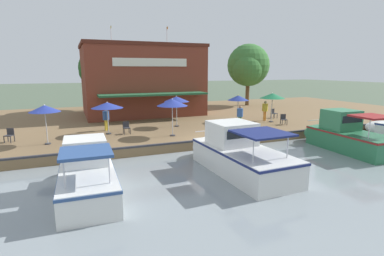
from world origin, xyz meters
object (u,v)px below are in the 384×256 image
(patio_umbrella_near_quay_edge, at_px, (172,103))
(patio_umbrella_mid_patio_right, at_px, (238,98))
(person_at_quay_edge, at_px, (240,114))
(person_near_entrance, at_px, (106,117))
(patio_umbrella_by_entrance, at_px, (177,99))
(motorboat_outer_channel, at_px, (343,135))
(patio_umbrella_far_corner, at_px, (272,96))
(tree_upstream_bank, at_px, (248,66))
(person_mid_patio, at_px, (265,108))
(patio_umbrella_mid_patio_left, at_px, (107,105))
(cafe_chair_mid_patio, at_px, (10,134))
(motorboat_nearest_quay, at_px, (235,153))
(patio_umbrella_back_row, at_px, (45,109))
(cafe_chair_under_first_umbrella, at_px, (274,113))
(cafe_chair_back_row_seat, at_px, (284,119))
(cafe_chair_far_corner_seat, at_px, (126,127))
(tree_behind_restaurant, at_px, (96,69))
(motorboat_second_along, at_px, (87,173))

(patio_umbrella_near_quay_edge, relative_size, patio_umbrella_mid_patio_right, 1.09)
(person_at_quay_edge, height_order, person_near_entrance, person_at_quay_edge)
(patio_umbrella_by_entrance, xyz_separation_m, motorboat_outer_channel, (8.55, 8.09, -1.83))
(patio_umbrella_far_corner, height_order, tree_upstream_bank, tree_upstream_bank)
(person_mid_patio, relative_size, tree_upstream_bank, 0.23)
(person_near_entrance, xyz_separation_m, tree_upstream_bank, (-9.60, 18.20, 3.79))
(patio_umbrella_mid_patio_left, xyz_separation_m, cafe_chair_mid_patio, (0.13, -5.94, -1.53))
(patio_umbrella_far_corner, relative_size, motorboat_nearest_quay, 0.35)
(patio_umbrella_mid_patio_right, height_order, patio_umbrella_mid_patio_left, patio_umbrella_mid_patio_right)
(patio_umbrella_near_quay_edge, distance_m, patio_umbrella_far_corner, 9.81)
(patio_umbrella_back_row, relative_size, cafe_chair_under_first_umbrella, 2.83)
(patio_umbrella_far_corner, height_order, motorboat_outer_channel, patio_umbrella_far_corner)
(cafe_chair_back_row_seat, height_order, cafe_chair_far_corner_seat, same)
(motorboat_nearest_quay, bearing_deg, tree_upstream_bank, 145.93)
(person_at_quay_edge, distance_m, person_mid_patio, 3.91)
(patio_umbrella_by_entrance, bearing_deg, cafe_chair_under_first_umbrella, 93.45)
(patio_umbrella_near_quay_edge, relative_size, tree_behind_restaurant, 0.38)
(cafe_chair_under_first_umbrella, distance_m, person_at_quay_edge, 5.86)
(tree_upstream_bank, bearing_deg, cafe_chair_far_corner_seat, -56.43)
(patio_umbrella_mid_patio_left, height_order, patio_umbrella_by_entrance, patio_umbrella_by_entrance)
(person_at_quay_edge, distance_m, person_near_entrance, 10.14)
(cafe_chair_back_row_seat, relative_size, person_at_quay_edge, 0.51)
(cafe_chair_under_first_umbrella, height_order, person_mid_patio, person_mid_patio)
(cafe_chair_mid_patio, bearing_deg, patio_umbrella_mid_patio_right, 93.63)
(patio_umbrella_far_corner, height_order, patio_umbrella_mid_patio_right, patio_umbrella_far_corner)
(patio_umbrella_far_corner, bearing_deg, patio_umbrella_mid_patio_right, -114.56)
(person_near_entrance, xyz_separation_m, motorboat_outer_channel, (8.97, 13.41, -0.70))
(person_mid_patio, bearing_deg, motorboat_nearest_quay, -42.65)
(patio_umbrella_back_row, relative_size, patio_umbrella_by_entrance, 1.00)
(cafe_chair_mid_patio, relative_size, cafe_chair_far_corner_seat, 1.00)
(tree_behind_restaurant, distance_m, tree_upstream_bank, 17.81)
(motorboat_nearest_quay, bearing_deg, tree_behind_restaurant, -168.34)
(person_near_entrance, distance_m, tree_behind_restaurant, 12.59)
(person_near_entrance, bearing_deg, person_mid_patio, 86.62)
(patio_umbrella_far_corner, xyz_separation_m, person_at_quay_edge, (0.88, -3.67, -1.20))
(cafe_chair_mid_patio, relative_size, person_at_quay_edge, 0.51)
(cafe_chair_under_first_umbrella, xyz_separation_m, person_at_quay_edge, (2.60, -5.21, 0.56))
(patio_umbrella_back_row, height_order, cafe_chair_mid_patio, patio_umbrella_back_row)
(cafe_chair_far_corner_seat, bearing_deg, person_near_entrance, -146.18)
(patio_umbrella_near_quay_edge, height_order, patio_umbrella_back_row, patio_umbrella_near_quay_edge)
(patio_umbrella_mid_patio_right, height_order, motorboat_outer_channel, patio_umbrella_mid_patio_right)
(patio_umbrella_near_quay_edge, relative_size, patio_umbrella_by_entrance, 1.05)
(patio_umbrella_mid_patio_left, height_order, tree_upstream_bank, tree_upstream_bank)
(person_near_entrance, distance_m, motorboat_second_along, 10.18)
(patio_umbrella_mid_patio_left, distance_m, cafe_chair_back_row_seat, 13.84)
(cafe_chair_back_row_seat, bearing_deg, tree_behind_restaurant, -139.13)
(cafe_chair_far_corner_seat, bearing_deg, person_mid_patio, 94.34)
(patio_umbrella_back_row, height_order, cafe_chair_far_corner_seat, patio_umbrella_back_row)
(motorboat_outer_channel, bearing_deg, patio_umbrella_mid_patio_right, -163.68)
(tree_behind_restaurant, bearing_deg, person_at_quay_edge, 32.53)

